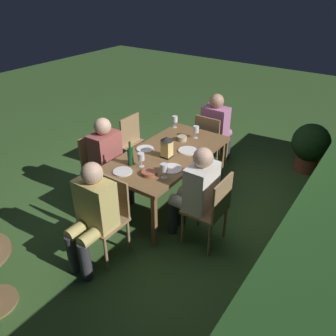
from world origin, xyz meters
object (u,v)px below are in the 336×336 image
object	(u,v)px
chair_head_near	(210,139)
wine_glass_d	(164,168)
dining_table	(168,157)
chair_side_left_a	(137,143)
chair_side_left_b	(99,164)
plate_a	(188,151)
chair_head_far	(107,214)
chair_side_right_b	(211,207)
lantern_centerpiece	(167,146)
wine_glass_c	(175,120)
plate_c	(123,172)
plate_b	(145,149)
wine_glass_b	(196,130)
bowl_bread	(182,138)
potted_plant_by_hedge	(310,145)
bowl_olives	(149,173)
person_in_cream	(196,190)
person_in_pink	(217,126)
person_in_mustard	(92,212)
green_bottle_on_table	(130,156)
person_in_rust	(109,158)
plate_d	(172,169)
wine_glass_a	(141,157)

from	to	relation	value
chair_head_near	wine_glass_d	xyz separation A→B (m)	(1.60, 0.30, 0.37)
dining_table	chair_side_left_a	distance (m)	0.93
chair_side_left_b	plate_a	distance (m)	1.18
chair_head_far	chair_side_right_b	bearing A→B (deg)	130.90
wine_glass_d	chair_head_far	bearing A→B (deg)	-26.79
lantern_centerpiece	wine_glass_c	world-z (taller)	lantern_centerpiece
lantern_centerpiece	plate_c	distance (m)	0.62
dining_table	chair_head_near	xyz separation A→B (m)	(-1.10, 0.00, -0.19)
chair_head_far	plate_b	world-z (taller)	chair_head_far
dining_table	plate_c	size ratio (longest dim) A/B	7.84
chair_side_left_a	lantern_centerpiece	xyz separation A→B (m)	(0.48, 0.88, 0.40)
wine_glass_b	bowl_bread	world-z (taller)	wine_glass_b
wine_glass_b	bowl_bread	size ratio (longest dim) A/B	1.36
chair_head_near	potted_plant_by_hedge	bearing A→B (deg)	122.06
plate_a	chair_head_far	bearing A→B (deg)	-8.11
dining_table	wine_glass_c	world-z (taller)	wine_glass_c
chair_side_left_b	chair_head_far	world-z (taller)	same
wine_glass_d	bowl_olives	distance (m)	0.20
chair_head_far	person_in_cream	world-z (taller)	person_in_cream
dining_table	person_in_cream	distance (m)	0.74
dining_table	person_in_pink	size ratio (longest dim) A/B	1.48
person_in_mustard	wine_glass_d	xyz separation A→B (m)	(-0.79, 0.30, 0.21)
plate_c	green_bottle_on_table	bearing A→B (deg)	-169.26
chair_head_near	wine_glass_b	world-z (taller)	wine_glass_b
person_in_pink	plate_c	bearing A→B (deg)	-4.17
green_bottle_on_table	wine_glass_c	world-z (taller)	green_bottle_on_table
chair_head_near	plate_a	xyz separation A→B (m)	(0.93, 0.18, 0.26)
chair_head_near	person_in_pink	distance (m)	0.25
dining_table	person_in_pink	xyz separation A→B (m)	(-1.29, 0.00, -0.04)
person_in_mustard	wine_glass_b	distance (m)	1.86
person_in_rust	wine_glass_d	bearing A→B (deg)	82.41
green_bottle_on_table	plate_d	xyz separation A→B (m)	(-0.18, 0.44, -0.10)
plate_b	plate_c	size ratio (longest dim) A/B	0.99
chair_head_near	lantern_centerpiece	bearing A→B (deg)	2.53
chair_side_right_b	lantern_centerpiece	distance (m)	0.91
chair_head_far	lantern_centerpiece	bearing A→B (deg)	176.97
plate_b	lantern_centerpiece	bearing A→B (deg)	89.30
bowl_olives	bowl_bread	world-z (taller)	bowl_bread
chair_side_left_a	person_in_pink	world-z (taller)	person_in_pink
wine_glass_a	person_in_rust	bearing A→B (deg)	-96.95
plate_d	person_in_mustard	bearing A→B (deg)	-15.01
wine_glass_d	plate_a	distance (m)	0.70
wine_glass_c	wine_glass_a	bearing A→B (deg)	15.24
chair_side_right_b	chair_side_left_b	bearing A→B (deg)	-90.00
chair_head_near	person_in_cream	world-z (taller)	person_in_cream
bowl_bread	dining_table	bearing A→B (deg)	6.77
plate_a	bowl_bread	world-z (taller)	bowl_bread
wine_glass_b	plate_a	world-z (taller)	wine_glass_b
chair_side_left_b	wine_glass_d	bearing A→B (deg)	83.72
chair_side_left_b	person_in_rust	size ratio (longest dim) A/B	0.76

